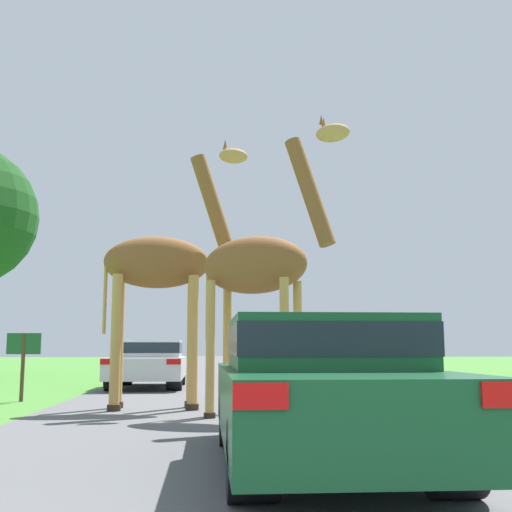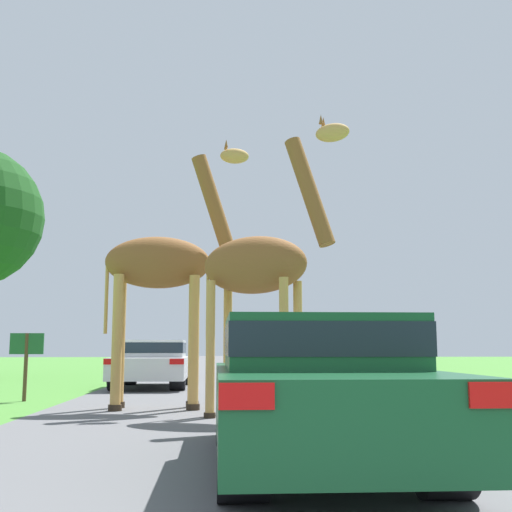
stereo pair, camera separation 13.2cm
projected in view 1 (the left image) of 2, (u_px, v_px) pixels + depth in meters
The scene contains 8 objects.
road at pixel (223, 371), 30.30m from camera, with size 7.42×120.00×0.00m.
giraffe_near_road at pixel (261, 266), 10.47m from camera, with size 2.50×1.60×4.83m.
giraffe_companion at pixel (163, 271), 11.99m from camera, with size 2.71×0.91×5.12m.
car_lead_maroon at pixel (320, 386), 6.10m from camera, with size 1.86×4.55×1.39m.
car_queue_right at pixel (263, 356), 25.21m from camera, with size 1.93×4.20×1.50m.
car_queue_left at pixel (322, 361), 15.24m from camera, with size 1.87×4.21×1.50m.
car_far_ahead at pixel (148, 362), 18.03m from camera, with size 1.99×4.34×1.32m.
sign_post at pixel (23, 354), 13.41m from camera, with size 0.70×0.08×1.41m.
Camera 1 is at (-0.78, -0.80, 1.10)m, focal length 45.00 mm.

